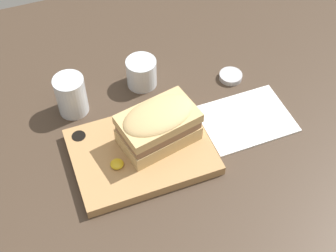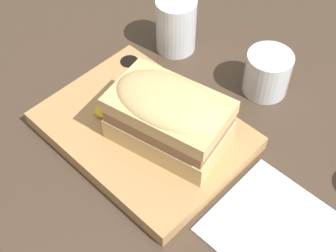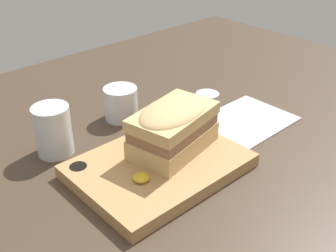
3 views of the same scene
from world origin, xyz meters
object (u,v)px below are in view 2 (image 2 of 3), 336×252
Objects in this scene: water_glass at (176,28)px; wine_glass at (267,74)px; napkin at (289,240)px; serving_board at (144,130)px; sandwich at (169,115)px.

water_glass is 1.33× the size of wine_glass.
napkin is (18.00, -18.99, -3.02)cm from wine_glass.
water_glass is 17.26cm from wine_glass.
serving_board is 20.24cm from water_glass.
napkin is at bearing -25.23° from water_glass.
serving_board is at bearing -178.22° from napkin.
water_glass is at bearing 130.87° from sandwich.
wine_glass reaches higher than napkin.
sandwich is at bearing -179.82° from napkin.
wine_glass is (17.06, 2.47, -0.87)cm from water_glass.
water_glass is at bearing 154.77° from napkin.
wine_glass is at bearing 8.22° from water_glass.
napkin is at bearing -46.53° from wine_glass.
water_glass is 38.95cm from napkin.
napkin is at bearing 0.18° from sandwich.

